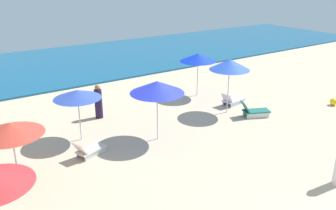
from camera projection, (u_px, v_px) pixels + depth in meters
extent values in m
cube|color=#14567F|center=(61.00, 64.00, 26.95)|extent=(60.00, 12.49, 0.12)
cylinder|color=silver|center=(228.00, 91.00, 17.47)|extent=(0.05, 0.05, 2.22)
cone|color=blue|center=(230.00, 64.00, 16.99)|extent=(1.98, 1.98, 0.52)
cube|color=silver|center=(258.00, 116.00, 17.08)|extent=(1.07, 0.51, 0.25)
cube|color=silver|center=(254.00, 112.00, 17.53)|extent=(1.07, 0.51, 0.25)
cube|color=#1E695D|center=(256.00, 111.00, 17.25)|extent=(1.40, 1.05, 0.06)
cube|color=#1E695D|center=(245.00, 107.00, 17.07)|extent=(0.55, 0.65, 0.52)
cube|color=silver|center=(238.00, 103.00, 18.73)|extent=(1.14, 0.19, 0.21)
cube|color=silver|center=(230.00, 101.00, 19.10)|extent=(1.14, 0.19, 0.21)
cube|color=silver|center=(234.00, 100.00, 18.87)|extent=(1.34, 0.79, 0.06)
cube|color=silver|center=(227.00, 98.00, 18.42)|extent=(0.38, 0.63, 0.48)
cylinder|color=silver|center=(157.00, 116.00, 14.64)|extent=(0.05, 0.05, 2.06)
cone|color=blue|center=(157.00, 87.00, 14.19)|extent=(2.23, 2.23, 0.50)
cylinder|color=silver|center=(80.00, 119.00, 14.63)|extent=(0.05, 0.05, 1.85)
cone|color=#334EAE|center=(77.00, 94.00, 14.24)|extent=(1.94, 1.94, 0.36)
cube|color=silver|center=(96.00, 154.00, 13.54)|extent=(1.00, 0.36, 0.20)
cube|color=silver|center=(87.00, 150.00, 13.82)|extent=(1.00, 0.36, 0.20)
cube|color=beige|center=(91.00, 149.00, 13.64)|extent=(1.27, 0.89, 0.06)
cube|color=beige|center=(80.00, 149.00, 13.16)|extent=(0.50, 0.62, 0.50)
cylinder|color=silver|center=(16.00, 159.00, 11.56)|extent=(0.05, 0.05, 1.80)
cone|color=#CC3F2E|center=(10.00, 129.00, 11.17)|extent=(2.08, 2.08, 0.40)
cube|color=silver|center=(1.00, 199.00, 10.83)|extent=(1.19, 0.48, 0.25)
cylinder|color=silver|center=(197.00, 78.00, 19.96)|extent=(0.05, 0.05, 2.00)
cone|color=#1031D9|center=(198.00, 57.00, 19.53)|extent=(2.04, 2.04, 0.44)
cylinder|color=#261835|center=(99.00, 104.00, 16.96)|extent=(0.44, 0.44, 1.43)
sphere|color=olive|center=(97.00, 87.00, 16.66)|extent=(0.26, 0.26, 0.26)
sphere|color=yellow|center=(334.00, 102.00, 18.73)|extent=(0.38, 0.38, 0.38)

